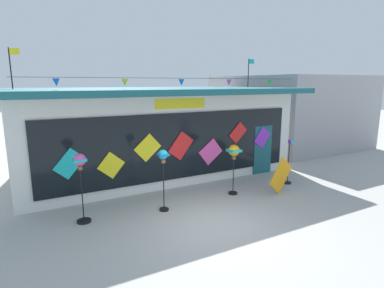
{
  "coord_description": "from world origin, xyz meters",
  "views": [
    {
      "loc": [
        -4.15,
        -6.55,
        3.73
      ],
      "look_at": [
        0.88,
        2.81,
        1.61
      ],
      "focal_mm": 28.79,
      "sensor_mm": 36.0,
      "label": 1
    }
  ],
  "objects": [
    {
      "name": "wind_spinner_far_left",
      "position": [
        -3.05,
        1.73,
        1.45
      ],
      "size": [
        0.38,
        0.38,
        1.92
      ],
      "color": "black",
      "rests_on": "ground_plane"
    },
    {
      "name": "neighbour_building",
      "position": [
        10.1,
        7.57,
        2.06
      ],
      "size": [
        6.66,
        7.75,
        4.12
      ],
      "primitive_type": "cube",
      "color": "#99999E",
      "rests_on": "ground_plane"
    },
    {
      "name": "wind_spinner_center_left",
      "position": [
        1.8,
        1.58,
        1.39
      ],
      "size": [
        0.39,
        0.39,
        1.71
      ],
      "color": "black",
      "rests_on": "ground_plane"
    },
    {
      "name": "kite_shop_building",
      "position": [
        0.54,
        5.66,
        1.79
      ],
      "size": [
        10.97,
        6.3,
        4.89
      ],
      "color": "silver",
      "rests_on": "ground_plane"
    },
    {
      "name": "display_kite_on_ground",
      "position": [
        3.33,
        0.93,
        0.62
      ],
      "size": [
        1.23,
        0.29,
        1.23
      ],
      "primitive_type": "cube",
      "rotation": [
        -0.23,
        0.79,
        0.0
      ],
      "color": "orange",
      "rests_on": "ground_plane"
    },
    {
      "name": "wind_spinner_center_right",
      "position": [
        4.4,
        1.53,
        1.11
      ],
      "size": [
        0.54,
        0.29,
        1.69
      ],
      "color": "black",
      "rests_on": "ground_plane"
    },
    {
      "name": "wind_spinner_left",
      "position": [
        -0.82,
        1.42,
        1.44
      ],
      "size": [
        0.29,
        0.29,
        1.85
      ],
      "color": "black",
      "rests_on": "ground_plane"
    },
    {
      "name": "ground_plane",
      "position": [
        0.0,
        0.0,
        0.0
      ],
      "size": [
        80.0,
        80.0,
        0.0
      ],
      "primitive_type": "plane",
      "color": "#ADAAA5"
    }
  ]
}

